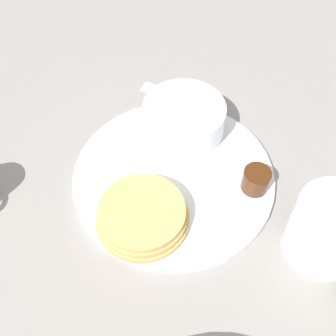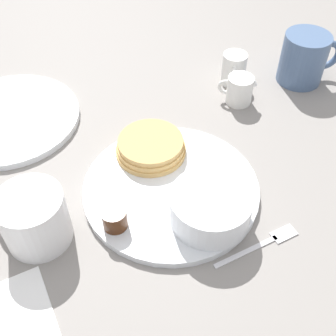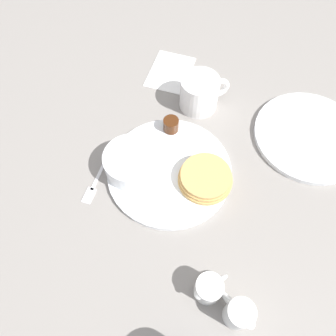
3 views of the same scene
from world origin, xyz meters
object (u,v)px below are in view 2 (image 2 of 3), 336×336
(coffee_mug, at_px, (33,218))
(second_mug, at_px, (305,58))
(fork, at_px, (266,242))
(creamer_pitcher_far, at_px, (234,69))
(plate, at_px, (171,188))
(creamer_pitcher_near, at_px, (239,90))
(bowl, at_px, (210,206))

(coffee_mug, xyz_separation_m, second_mug, (-0.56, -0.16, 0.01))
(coffee_mug, relative_size, fork, 0.82)
(creamer_pitcher_far, bearing_deg, coffee_mug, 25.51)
(plate, xyz_separation_m, fork, (-0.08, 0.14, -0.00))
(coffee_mug, distance_m, fork, 0.32)
(creamer_pitcher_far, xyz_separation_m, second_mug, (-0.13, 0.05, 0.02))
(plate, bearing_deg, creamer_pitcher_near, -144.14)
(creamer_pitcher_near, xyz_separation_m, creamer_pitcher_far, (-0.02, -0.06, 0.00))
(fork, relative_size, second_mug, 1.11)
(fork, bearing_deg, bowl, -48.94)
(bowl, relative_size, coffee_mug, 1.04)
(plate, relative_size, bowl, 2.35)
(fork, bearing_deg, creamer_pitcher_near, -113.62)
(plate, distance_m, creamer_pitcher_near, 0.26)
(creamer_pitcher_near, xyz_separation_m, second_mug, (-0.15, -0.01, 0.02))
(coffee_mug, distance_m, creamer_pitcher_far, 0.48)
(creamer_pitcher_far, relative_size, fork, 0.48)
(bowl, xyz_separation_m, coffee_mug, (0.23, -0.08, 0.00))
(creamer_pitcher_far, xyz_separation_m, fork, (0.15, 0.35, -0.03))
(creamer_pitcher_far, height_order, fork, creamer_pitcher_far)
(coffee_mug, relative_size, creamer_pitcher_near, 1.82)
(creamer_pitcher_near, bearing_deg, coffee_mug, 19.85)
(bowl, xyz_separation_m, second_mug, (-0.33, -0.24, 0.01))
(bowl, bearing_deg, fork, 131.06)
(plate, bearing_deg, fork, 120.04)
(bowl, height_order, fork, bowl)
(bowl, bearing_deg, creamer_pitcher_near, -128.89)
(creamer_pitcher_near, bearing_deg, plate, 35.86)
(plate, xyz_separation_m, creamer_pitcher_near, (-0.21, -0.15, 0.02))
(bowl, distance_m, creamer_pitcher_near, 0.29)
(second_mug, bearing_deg, creamer_pitcher_far, -19.94)
(coffee_mug, xyz_separation_m, creamer_pitcher_near, (-0.41, -0.15, -0.01))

